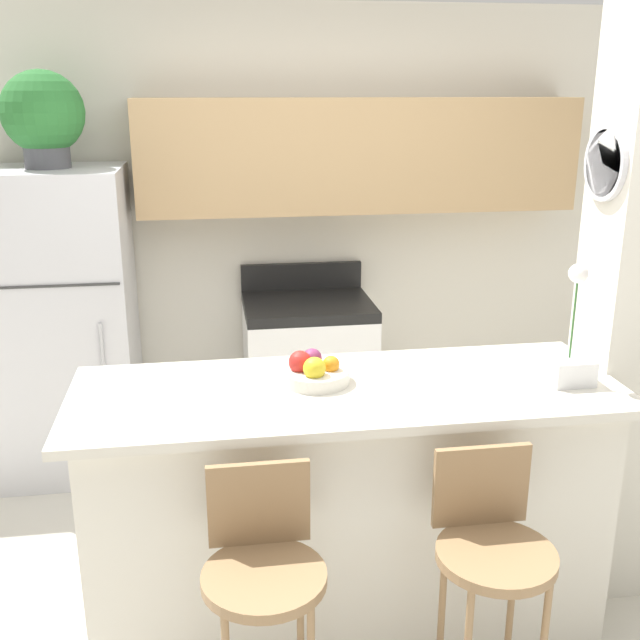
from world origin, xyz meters
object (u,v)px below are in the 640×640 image
object	(u,v)px
bar_stool_left	(263,576)
orchid_vase	(569,357)
refrigerator	(65,325)
bar_stool_right	(491,554)
stove_range	(308,374)
potted_plant_on_fridge	(43,116)
fruit_bowl	(314,371)

from	to	relation	value
bar_stool_left	orchid_vase	world-z (taller)	orchid_vase
refrigerator	bar_stool_left	size ratio (longest dim) A/B	1.73
bar_stool_right	orchid_vase	world-z (taller)	orchid_vase
refrigerator	bar_stool_left	bearing A→B (deg)	-66.70
stove_range	orchid_vase	size ratio (longest dim) A/B	2.37
potted_plant_on_fridge	orchid_vase	size ratio (longest dim) A/B	1.07
potted_plant_on_fridge	orchid_vase	xyz separation A→B (m)	(2.10, -1.63, -0.82)
refrigerator	bar_stool_left	xyz separation A→B (m)	(0.91, -2.11, -0.19)
refrigerator	orchid_vase	world-z (taller)	refrigerator
orchid_vase	fruit_bowl	size ratio (longest dim) A/B	1.77
bar_stool_right	potted_plant_on_fridge	size ratio (longest dim) A/B	2.02
fruit_bowl	refrigerator	bearing A→B (deg)	127.76
stove_range	bar_stool_left	size ratio (longest dim) A/B	1.09
refrigerator	orchid_vase	size ratio (longest dim) A/B	3.75
fruit_bowl	orchid_vase	bearing A→B (deg)	-8.29
bar_stool_right	orchid_vase	size ratio (longest dim) A/B	2.17
refrigerator	orchid_vase	xyz separation A→B (m)	(2.10, -1.63, 0.28)
refrigerator	potted_plant_on_fridge	size ratio (longest dim) A/B	3.49
bar_stool_left	orchid_vase	xyz separation A→B (m)	(1.19, 0.48, 0.47)
bar_stool_right	fruit_bowl	distance (m)	0.89
stove_range	fruit_bowl	xyz separation A→B (m)	(-0.19, -1.54, 0.62)
refrigerator	potted_plant_on_fridge	distance (m)	1.10
potted_plant_on_fridge	orchid_vase	world-z (taller)	potted_plant_on_fridge
bar_stool_right	orchid_vase	bearing A→B (deg)	46.44
stove_range	bar_stool_right	xyz separation A→B (m)	(0.29, -2.15, 0.20)
bar_stool_right	fruit_bowl	world-z (taller)	fruit_bowl
refrigerator	bar_stool_right	size ratio (longest dim) A/B	1.73
bar_stool_right	fruit_bowl	size ratio (longest dim) A/B	3.84
orchid_vase	bar_stool_right	bearing A→B (deg)	-133.56
potted_plant_on_fridge	bar_stool_left	bearing A→B (deg)	-66.70
stove_range	refrigerator	bearing A→B (deg)	-178.23
refrigerator	fruit_bowl	size ratio (longest dim) A/B	6.64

